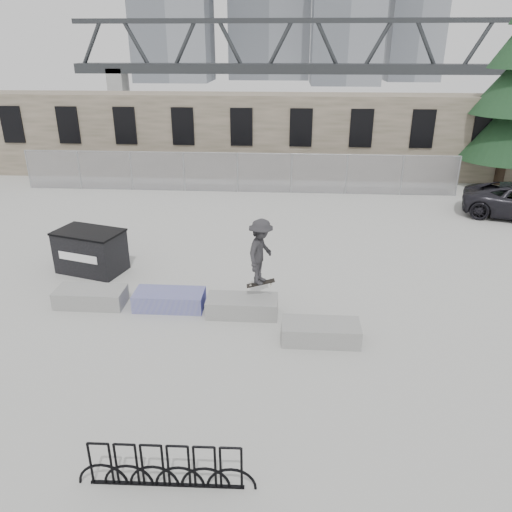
{
  "coord_description": "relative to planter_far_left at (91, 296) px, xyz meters",
  "views": [
    {
      "loc": [
        2.63,
        -12.34,
        7.13
      ],
      "look_at": [
        1.72,
        1.16,
        1.3
      ],
      "focal_mm": 35.0,
      "sensor_mm": 36.0,
      "label": 1
    }
  ],
  "objects": [
    {
      "name": "planter_offset",
      "position": [
        6.63,
        -1.48,
        0.0
      ],
      "size": [
        2.0,
        0.9,
        0.51
      ],
      "color": "gray",
      "rests_on": "ground"
    },
    {
      "name": "planter_center_right",
      "position": [
        4.48,
        -0.25,
        0.0
      ],
      "size": [
        2.0,
        0.9,
        0.51
      ],
      "color": "gray",
      "rests_on": "ground"
    },
    {
      "name": "skateboarder",
      "position": [
        4.99,
        -0.07,
        1.58
      ],
      "size": [
        1.05,
        1.36,
        1.99
      ],
      "rotation": [
        0.0,
        0.0,
        1.23
      ],
      "color": "#2A292C",
      "rests_on": "ground"
    },
    {
      "name": "truss_bridge",
      "position": [
        13.07,
        54.77,
        3.85
      ],
      "size": [
        70.0,
        3.0,
        9.8
      ],
      "color": "#2D3033",
      "rests_on": "ground"
    },
    {
      "name": "planter_far_left",
      "position": [
        0.0,
        0.0,
        0.0
      ],
      "size": [
        2.0,
        0.9,
        0.51
      ],
      "color": "gray",
      "rests_on": "ground"
    },
    {
      "name": "stone_wall",
      "position": [
        3.07,
        16.01,
        1.98
      ],
      "size": [
        36.0,
        2.58,
        4.5
      ],
      "color": "#695F4D",
      "rests_on": "ground"
    },
    {
      "name": "chainlink_fence",
      "position": [
        3.07,
        12.27,
        0.76
      ],
      "size": [
        22.06,
        0.06,
        2.02
      ],
      "color": "gray",
      "rests_on": "ground"
    },
    {
      "name": "dumpster",
      "position": [
        -0.83,
        2.33,
        0.44
      ],
      "size": [
        2.45,
        1.88,
        1.43
      ],
      "rotation": [
        0.0,
        0.0,
        -0.29
      ],
      "color": "black",
      "rests_on": "ground"
    },
    {
      "name": "ground",
      "position": [
        3.07,
        -0.23,
        -0.28
      ],
      "size": [
        120.0,
        120.0,
        0.0
      ],
      "primitive_type": "plane",
      "color": "#ADADA8",
      "rests_on": "ground"
    },
    {
      "name": "planter_center_left",
      "position": [
        2.34,
        -0.01,
        0.0
      ],
      "size": [
        2.0,
        0.9,
        0.51
      ],
      "color": "#3639A2",
      "rests_on": "ground"
    },
    {
      "name": "bike_rack",
      "position": [
        3.73,
        -6.28,
        0.16
      ],
      "size": [
        3.14,
        0.13,
        0.9
      ],
      "rotation": [
        0.0,
        0.0,
        0.02
      ],
      "color": "black",
      "rests_on": "ground"
    }
  ]
}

